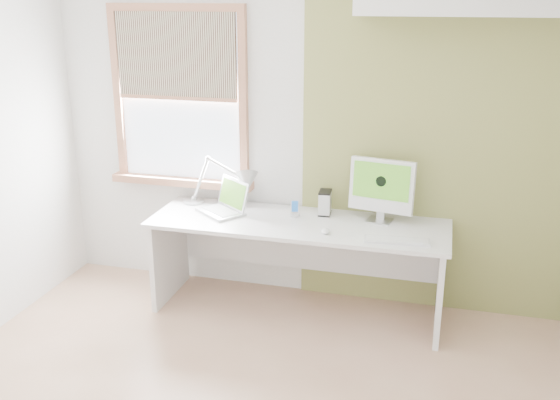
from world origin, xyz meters
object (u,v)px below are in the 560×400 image
(external_drive, at_px, (325,203))
(desk, at_px, (300,243))
(laptop, at_px, (226,204))
(imac, at_px, (382,187))
(desk_lamp, at_px, (237,184))

(external_drive, bearing_deg, desk, -136.04)
(laptop, distance_m, external_drive, 0.76)
(external_drive, distance_m, imac, 0.46)
(desk, bearing_deg, external_drive, 43.96)
(external_drive, bearing_deg, desk_lamp, -174.96)
(desk, height_order, imac, imac)
(desk_lamp, height_order, laptop, desk_lamp)
(desk_lamp, bearing_deg, imac, 1.35)
(desk, xyz_separation_m, external_drive, (0.16, 0.15, 0.29))
(external_drive, xyz_separation_m, imac, (0.42, -0.03, 0.17))
(desk, xyz_separation_m, laptop, (-0.59, 0.01, 0.26))
(desk_lamp, relative_size, external_drive, 3.73)
(desk_lamp, height_order, external_drive, desk_lamp)
(imac, bearing_deg, desk_lamp, -178.65)
(external_drive, relative_size, imac, 0.38)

